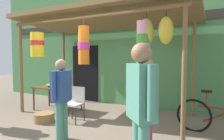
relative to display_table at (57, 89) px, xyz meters
name	(u,v)px	position (x,y,z in m)	size (l,w,h in m)	color
ground_plane	(85,123)	(1.38, -0.54, -0.63)	(30.00, 30.00, 0.00)	#756656
shop_facade	(123,39)	(1.37, 1.67, 1.55)	(11.13, 0.29, 4.36)	#47844C
market_stall_canopy	(102,24)	(1.46, 0.16, 1.81)	(4.93, 2.30, 2.78)	brown
display_table	(57,89)	(0.00, 0.00, 0.00)	(1.40, 0.71, 0.70)	brown
flower_heap_on_table	(56,85)	(-0.08, 0.02, 0.12)	(0.64, 0.45, 0.11)	green
folding_chair	(75,101)	(1.11, -0.56, -0.12)	(0.42, 0.42, 0.84)	beige
wicker_basket_by_table	(44,117)	(0.47, -0.96, -0.52)	(0.48, 0.48, 0.22)	olive
parked_bicycle	(222,119)	(4.25, 0.04, -0.28)	(1.75, 0.44, 0.92)	black
customer_foreground	(61,94)	(1.62, -1.60, 0.26)	(0.29, 0.58, 1.53)	#4C8E7A
shopper_by_bananas	(147,94)	(3.07, -1.08, 0.29)	(0.43, 0.46, 1.56)	#B23347
passerby_at_right	(141,105)	(3.38, -2.25, 0.39)	(0.43, 0.46, 1.71)	#4C8E7A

